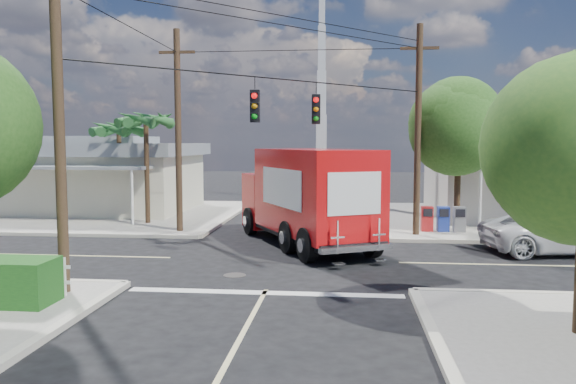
# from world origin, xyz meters

# --- Properties ---
(ground) EXTENTS (120.00, 120.00, 0.00)m
(ground) POSITION_xyz_m (0.00, 0.00, 0.00)
(ground) COLOR black
(ground) RESTS_ON ground
(sidewalk_ne) EXTENTS (14.12, 14.12, 0.14)m
(sidewalk_ne) POSITION_xyz_m (10.88, 10.88, 0.07)
(sidewalk_ne) COLOR gray
(sidewalk_ne) RESTS_ON ground
(sidewalk_nw) EXTENTS (14.12, 14.12, 0.14)m
(sidewalk_nw) POSITION_xyz_m (-10.88, 10.88, 0.07)
(sidewalk_nw) COLOR gray
(sidewalk_nw) RESTS_ON ground
(road_markings) EXTENTS (32.00, 32.00, 0.01)m
(road_markings) POSITION_xyz_m (0.00, -1.47, 0.01)
(road_markings) COLOR beige
(road_markings) RESTS_ON ground
(building_ne) EXTENTS (11.80, 10.20, 4.50)m
(building_ne) POSITION_xyz_m (12.50, 11.97, 2.32)
(building_ne) COLOR beige
(building_ne) RESTS_ON sidewalk_ne
(building_nw) EXTENTS (10.80, 10.20, 4.30)m
(building_nw) POSITION_xyz_m (-12.00, 12.46, 2.22)
(building_nw) COLOR beige
(building_nw) RESTS_ON sidewalk_nw
(radio_tower) EXTENTS (0.80, 0.80, 17.00)m
(radio_tower) POSITION_xyz_m (0.50, 20.00, 5.64)
(radio_tower) COLOR silver
(radio_tower) RESTS_ON ground
(tree_ne_front) EXTENTS (4.21, 4.14, 6.66)m
(tree_ne_front) POSITION_xyz_m (7.21, 6.76, 4.77)
(tree_ne_front) COLOR #422D1C
(tree_ne_front) RESTS_ON sidewalk_ne
(tree_ne_back) EXTENTS (3.77, 3.66, 5.82)m
(tree_ne_back) POSITION_xyz_m (9.81, 8.96, 4.19)
(tree_ne_back) COLOR #422D1C
(tree_ne_back) RESTS_ON sidewalk_ne
(palm_nw_front) EXTENTS (3.01, 3.08, 5.59)m
(palm_nw_front) POSITION_xyz_m (-7.50, 7.50, 5.04)
(palm_nw_front) COLOR #422D1C
(palm_nw_front) RESTS_ON sidewalk_nw
(palm_nw_back) EXTENTS (3.01, 3.08, 5.19)m
(palm_nw_back) POSITION_xyz_m (-9.50, 9.00, 4.67)
(palm_nw_back) COLOR #422D1C
(palm_nw_back) RESTS_ON sidewalk_nw
(utility_poles) EXTENTS (12.00, 10.68, 9.00)m
(utility_poles) POSITION_xyz_m (-1.58, 1.60, 4.67)
(utility_poles) COLOR #473321
(utility_poles) RESTS_ON ground
(vending_boxes) EXTENTS (1.90, 0.50, 1.10)m
(vending_boxes) POSITION_xyz_m (6.50, 6.20, 0.69)
(vending_boxes) COLOR red
(vending_boxes) RESTS_ON sidewalk_ne
(delivery_truck) EXTENTS (6.33, 9.01, 3.82)m
(delivery_truck) POSITION_xyz_m (0.63, 2.92, 1.94)
(delivery_truck) COLOR black
(delivery_truck) RESTS_ON ground
(parked_car) EXTENTS (5.88, 3.37, 1.55)m
(parked_car) POSITION_xyz_m (10.04, 2.25, 0.77)
(parked_car) COLOR silver
(parked_car) RESTS_ON ground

